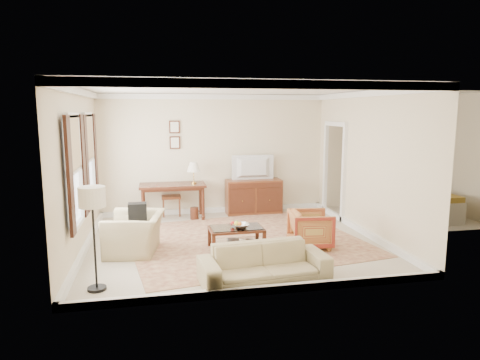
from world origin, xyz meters
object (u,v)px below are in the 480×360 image
object	(u,v)px
tv	(254,160)
striped_armchair	(311,227)
sofa	(264,258)
sideboard	(253,196)
coffee_table	(236,232)
writing_desk	(173,189)
club_armchair	(135,227)

from	to	relation	value
tv	striped_armchair	size ratio (longest dim) A/B	1.31
striped_armchair	sofa	bearing A→B (deg)	145.22
sideboard	coffee_table	distance (m)	2.84
writing_desk	coffee_table	world-z (taller)	writing_desk
club_armchair	striped_armchair	bearing A→B (deg)	93.84
sideboard	sofa	xyz separation A→B (m)	(-0.83, -4.24, -0.05)
tv	coffee_table	world-z (taller)	tv
striped_armchair	club_armchair	size ratio (longest dim) A/B	0.70
striped_armchair	club_armchair	distance (m)	3.18
coffee_table	club_armchair	distance (m)	1.82
tv	striped_armchair	world-z (taller)	tv
tv	sofa	bearing A→B (deg)	78.87
tv	striped_armchair	xyz separation A→B (m)	(0.42, -2.82, -0.95)
writing_desk	sofa	size ratio (longest dim) A/B	0.80
sideboard	club_armchair	size ratio (longest dim) A/B	1.26
writing_desk	coffee_table	size ratio (longest dim) A/B	1.53
striped_armchair	sofa	xyz separation A→B (m)	(-1.25, -1.40, -0.01)
writing_desk	striped_armchair	xyz separation A→B (m)	(2.39, -2.66, -0.34)
sideboard	striped_armchair	size ratio (longest dim) A/B	1.80
writing_desk	coffee_table	bearing A→B (deg)	-67.51
striped_armchair	writing_desk	bearing A→B (deg)	48.91
tv	striped_armchair	distance (m)	3.01
tv	sofa	xyz separation A→B (m)	(-0.83, -4.22, -0.96)
tv	coffee_table	xyz separation A→B (m)	(-0.94, -2.65, -1.01)
writing_desk	club_armchair	world-z (taller)	club_armchair
tv	sofa	world-z (taller)	tv
sofa	writing_desk	bearing A→B (deg)	100.78
coffee_table	sideboard	bearing A→B (deg)	70.53
writing_desk	sideboard	distance (m)	2.00
writing_desk	club_armchair	xyz separation A→B (m)	(-0.77, -2.32, -0.24)
writing_desk	club_armchair	bearing A→B (deg)	-108.39
sideboard	writing_desk	bearing A→B (deg)	-174.62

